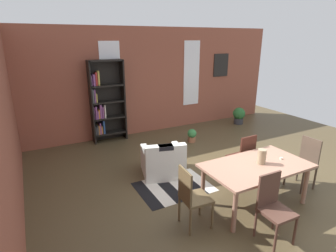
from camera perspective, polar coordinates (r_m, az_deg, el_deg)
name	(u,v)px	position (r m, az deg, el deg)	size (l,w,h in m)	color
ground_plane	(246,191)	(5.34, 16.14, -12.97)	(10.27, 10.27, 0.00)	#4E4029
back_wall_brick	(153,81)	(8.03, -3.12, 9.44)	(8.26, 0.12, 2.99)	brown
window_pane_0	(111,79)	(7.50, -11.87, 9.64)	(0.55, 0.02, 1.95)	white
window_pane_1	(191,73)	(8.56, 4.95, 10.94)	(0.55, 0.02, 1.95)	white
dining_table	(256,169)	(4.70, 18.03, -8.59)	(1.73, 0.98, 0.73)	#9F715C
vase_on_table	(262,157)	(4.68, 19.09, -6.07)	(0.14, 0.14, 0.25)	#998466
tealight_candle_0	(281,158)	(5.00, 22.64, -6.29)	(0.04, 0.04, 0.03)	silver
dining_chair_near_left	(273,206)	(4.10, 21.23, -15.31)	(0.41, 0.41, 0.95)	#4E3127
dining_chair_head_left	(192,196)	(4.06, 4.99, -14.40)	(0.43, 0.43, 0.95)	brown
dining_chair_head_right	(305,161)	(5.66, 26.79, -6.63)	(0.41, 0.41, 0.95)	#4B3B2F
dining_chair_far_right	(243,156)	(5.47, 15.46, -6.10)	(0.41, 0.41, 0.95)	#411F16
bookshelf_tall	(105,103)	(7.37, -13.10, 4.81)	(0.90, 0.30, 2.17)	black
armchair_white	(163,162)	(5.58, -1.08, -7.54)	(0.98, 0.98, 0.75)	white
potted_plant_by_shelf	(239,115)	(9.17, 14.66, 2.24)	(0.39, 0.39, 0.54)	#333338
potted_plant_corner	(192,135)	(7.35, 5.04, -1.94)	(0.24, 0.24, 0.36)	#9E6042
striped_rug	(174,187)	(5.26, 1.24, -12.63)	(1.36, 1.01, 0.01)	black
framed_picture	(221,65)	(9.18, 11.05, 12.43)	(0.56, 0.03, 0.72)	black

